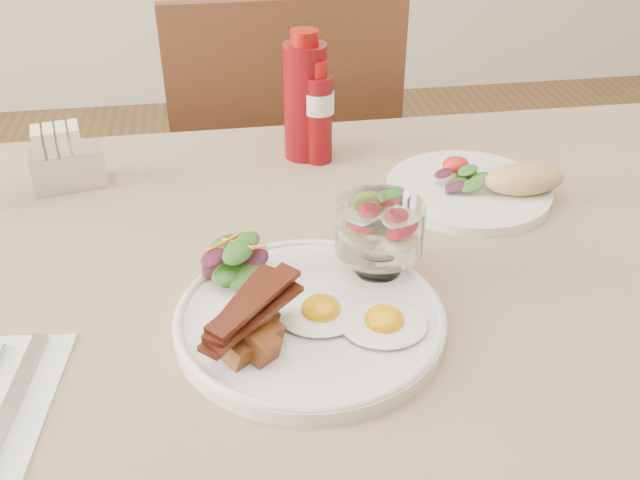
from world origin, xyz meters
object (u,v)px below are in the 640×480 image
sugar_caddy (66,161)px  chair_far (283,183)px  fruit_cup (380,228)px  second_plate (481,186)px  main_plate (310,320)px  ketchup_bottle (305,99)px  hot_sauce_bottle (319,114)px  table (342,338)px

sugar_caddy → chair_far: bearing=37.4°
fruit_cup → second_plate: (0.18, 0.17, -0.06)m
main_plate → ketchup_bottle: bearing=82.7°
fruit_cup → hot_sauce_bottle: (-0.02, 0.31, 0.00)m
chair_far → ketchup_bottle: size_ratio=4.90×
chair_far → table: bearing=-90.0°
chair_far → fruit_cup: bearing=-86.9°
second_plate → sugar_caddy: (-0.56, 0.12, 0.02)m
hot_sauce_bottle → table: bearing=-93.7°
fruit_cup → ketchup_bottle: bearing=95.9°
main_plate → fruit_cup: (0.09, 0.07, 0.06)m
main_plate → table: bearing=57.5°
fruit_cup → sugar_caddy: 0.48m
hot_sauce_bottle → chair_far: bearing=93.1°
table → sugar_caddy: bearing=140.4°
table → ketchup_bottle: (0.00, 0.33, 0.18)m
chair_far → sugar_caddy: size_ratio=8.83×
ketchup_bottle → chair_far: bearing=90.4°
ketchup_bottle → fruit_cup: bearing=-84.1°
table → hot_sauce_bottle: size_ratio=8.70×
chair_far → hot_sauce_bottle: 0.47m
second_plate → sugar_caddy: 0.57m
table → second_plate: size_ratio=5.70×
fruit_cup → table: bearing=164.7°
chair_far → sugar_caddy: chair_far is taller
sugar_caddy → fruit_cup: bearing=-49.0°
table → ketchup_bottle: ketchup_bottle is taller
main_plate → fruit_cup: size_ratio=2.86×
main_plate → hot_sauce_bottle: (0.07, 0.38, 0.07)m
main_plate → sugar_caddy: size_ratio=2.66×
chair_far → main_plate: (-0.05, -0.74, 0.24)m
ketchup_bottle → sugar_caddy: bearing=-172.4°
fruit_cup → chair_far: bearing=93.1°
main_plate → sugar_caddy: sugar_caddy is taller
chair_far → ketchup_bottle: 0.46m
second_plate → ketchup_bottle: bearing=143.1°
chair_far → fruit_cup: size_ratio=9.48×
main_plate → hot_sauce_bottle: hot_sauce_bottle is taller
fruit_cup → ketchup_bottle: ketchup_bottle is taller
chair_far → fruit_cup: 0.74m
ketchup_bottle → main_plate: bearing=-97.3°
second_plate → sugar_caddy: size_ratio=2.21×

